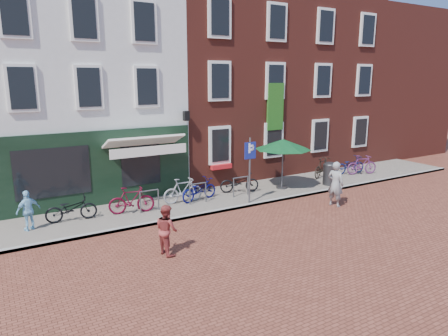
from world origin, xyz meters
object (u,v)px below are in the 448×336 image
parking_sign (250,161)px  bicycle_2 (199,190)px  bicycle_1 (132,200)px  bicycle_4 (239,182)px  cafe_person (28,210)px  bicycle_0 (71,209)px  parasol (283,142)px  boy (167,229)px  bicycle_3 (183,190)px  bicycle_5 (322,167)px  litter_bin (330,172)px  bicycle_6 (350,165)px  bicycle_7 (362,165)px  woman (335,184)px

parking_sign → bicycle_2: parking_sign is taller
bicycle_1 → bicycle_4: bearing=-73.0°
bicycle_4 → parking_sign: bearing=-179.0°
cafe_person → bicycle_0: cafe_person is taller
parasol → bicycle_0: (-8.93, 0.31, -1.63)m
parasol → boy: 8.05m
bicycle_3 → bicycle_0: bearing=90.9°
parasol → boy: size_ratio=1.70×
boy → cafe_person: 4.94m
bicycle_0 → bicycle_5: 11.95m
bicycle_3 → bicycle_2: bearing=-94.5°
litter_bin → bicycle_3: litter_bin is taller
bicycle_2 → bicycle_6: 8.83m
litter_bin → cafe_person: cafe_person is taller
parasol → bicycle_6: parasol is taller
bicycle_7 → bicycle_5: bearing=91.7°
bicycle_6 → parasol: bearing=103.1°
boy → bicycle_6: 12.50m
parking_sign → bicycle_3: (-2.26, 1.35, -1.21)m
bicycle_3 → bicycle_4: bicycle_3 is taller
bicycle_5 → bicycle_4: bearing=71.3°
bicycle_0 → bicycle_4: 6.93m
parking_sign → bicycle_2: (-1.57, 1.29, -1.26)m
parking_sign → bicycle_6: parking_sign is taller
bicycle_5 → bicycle_6: bearing=-116.1°
woman → bicycle_2: (-4.40, 3.09, -0.35)m
woman → boy: (-7.39, -0.77, -0.16)m
bicycle_3 → bicycle_6: size_ratio=0.97×
bicycle_7 → boy: bearing=123.4°
bicycle_4 → bicycle_5: bicycle_5 is taller
woman → bicycle_4: 4.04m
parasol → bicycle_4: bearing=168.6°
litter_bin → bicycle_0: litter_bin is taller
bicycle_1 → bicycle_5: size_ratio=1.00×
parking_sign → bicycle_0: parking_sign is taller
woman → boy: bearing=78.4°
parking_sign → woman: bearing=-32.5°
parking_sign → bicycle_1: parking_sign is taller
litter_bin → bicycle_3: bearing=172.4°
bicycle_3 → woman: bearing=-120.7°
bicycle_1 → litter_bin: bearing=-81.4°
woman → bicycle_0: bearing=53.7°
cafe_person → bicycle_4: (8.27, 0.30, -0.22)m
parking_sign → bicycle_2: 2.39m
bicycle_7 → bicycle_2: bearing=105.5°
boy → parasol: bearing=-72.1°
bicycle_0 → bicycle_4: size_ratio=1.00×
bicycle_2 → bicycle_3: bicycle_3 is taller
cafe_person → bicycle_6: size_ratio=0.78×
bicycle_3 → bicycle_7: size_ratio=1.00×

